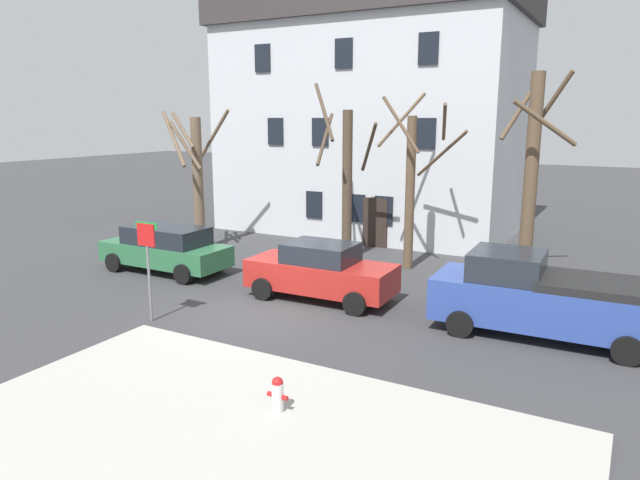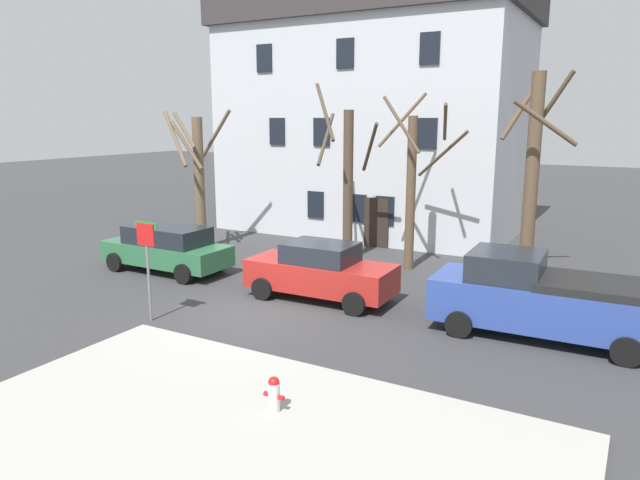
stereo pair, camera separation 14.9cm
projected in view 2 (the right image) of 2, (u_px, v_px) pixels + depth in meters
name	position (u px, v px, depth m)	size (l,w,h in m)	color
ground_plane	(256.00, 314.00, 16.22)	(120.00, 120.00, 0.00)	#38383A
sidewalk_slab	(235.00, 443.00, 9.72)	(10.99, 6.49, 0.12)	#A8A59E
building_main	(375.00, 114.00, 27.93)	(13.99, 8.45, 11.01)	silver
tree_bare_near	(198.00, 176.00, 23.85)	(2.43, 2.46, 5.76)	brown
tree_bare_mid	(347.00, 179.00, 21.85)	(2.65, 2.65, 6.68)	#4C3D2D
tree_bare_far	(413.00, 182.00, 20.55)	(3.23, 2.83, 6.31)	brown
tree_bare_end	(532.00, 174.00, 18.28)	(2.41, 2.43, 6.85)	brown
car_green_wagon	(166.00, 248.00, 20.59)	(4.78, 2.04, 1.65)	#2D6B42
car_red_sedan	(321.00, 271.00, 17.44)	(4.53, 2.05, 1.74)	#AD231E
pickup_truck_blue	(543.00, 298.00, 14.42)	(5.55, 2.42, 2.09)	#2D4799
fire_hydrant	(274.00, 393.00, 10.58)	(0.42, 0.22, 0.67)	silver
street_sign_pole	(147.00, 252.00, 15.35)	(0.76, 0.07, 2.73)	slate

